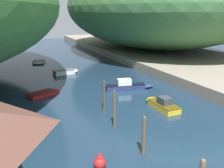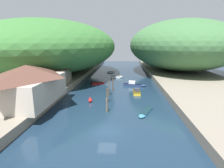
# 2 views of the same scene
# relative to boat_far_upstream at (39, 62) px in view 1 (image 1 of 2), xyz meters

# --- Properties ---
(water_surface) EXTENTS (130.00, 130.00, 0.00)m
(water_surface) POSITION_rel_boat_far_upstream_xyz_m (3.46, -18.07, -0.22)
(water_surface) COLOR #192D42
(water_surface) RESTS_ON ground
(right_bank) EXTENTS (22.00, 120.00, 1.44)m
(right_bank) POSITION_rel_boat_far_upstream_xyz_m (25.62, -18.07, 0.50)
(right_bank) COLOR gray
(right_bank) RESTS_ON ground
(hillside_right) EXTENTS (38.22, 53.51, 18.80)m
(hillside_right) POSITION_rel_boat_far_upstream_xyz_m (26.72, 1.55, 10.63)
(hillside_right) COLOR #3D6B3D
(hillside_right) RESTS_ON right_bank
(boat_far_upstream) EXTENTS (2.91, 3.67, 0.44)m
(boat_far_upstream) POSITION_rel_boat_far_upstream_xyz_m (0.00, 0.00, 0.00)
(boat_far_upstream) COLOR white
(boat_far_upstream) RESTS_ON water_surface
(boat_yellow_tender) EXTENTS (4.36, 3.05, 0.43)m
(boat_yellow_tender) POSITION_rel_boat_far_upstream_xyz_m (-1.88, -20.12, -0.01)
(boat_yellow_tender) COLOR red
(boat_yellow_tender) RESTS_ON water_surface
(boat_cabin_cruiser) EXTENTS (1.65, 4.65, 1.32)m
(boat_cabin_cruiser) POSITION_rel_boat_far_upstream_xyz_m (8.54, -29.22, 0.20)
(boat_cabin_cruiser) COLOR gold
(boat_cabin_cruiser) RESTS_ON water_surface
(boat_near_quay) EXTENTS (4.18, 2.08, 0.69)m
(boat_near_quay) POSITION_rel_boat_far_upstream_xyz_m (3.05, -10.61, 0.12)
(boat_near_quay) COLOR white
(boat_near_quay) RESTS_ON water_surface
(boat_navy_launch) EXTENTS (6.42, 2.48, 1.41)m
(boat_navy_launch) POSITION_rel_boat_far_upstream_xyz_m (8.53, -22.16, 0.22)
(boat_navy_launch) COLOR navy
(boat_navy_launch) RESTS_ON water_surface
(mooring_post_second) EXTENTS (0.27, 0.27, 2.90)m
(mooring_post_second) POSITION_rel_boat_far_upstream_xyz_m (2.30, -36.24, 1.24)
(mooring_post_second) COLOR brown
(mooring_post_second) RESTS_ON water_surface
(mooring_post_middle) EXTENTS (0.22, 0.22, 3.35)m
(mooring_post_middle) POSITION_rel_boat_far_upstream_xyz_m (2.21, -31.46, 1.47)
(mooring_post_middle) COLOR brown
(mooring_post_middle) RESTS_ON water_surface
(mooring_post_fourth) EXTENTS (0.28, 0.28, 3.12)m
(mooring_post_fourth) POSITION_rel_boat_far_upstream_xyz_m (2.83, -27.51, 1.35)
(mooring_post_fourth) COLOR #4C3D2D
(mooring_post_fourth) RESTS_ON water_surface
(channel_buoy_near) EXTENTS (0.80, 0.80, 1.20)m
(channel_buoy_near) POSITION_rel_boat_far_upstream_xyz_m (-1.08, -36.57, 0.25)
(channel_buoy_near) COLOR red
(channel_buoy_near) RESTS_ON water_surface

